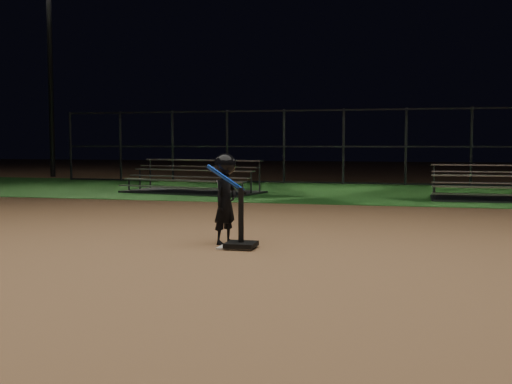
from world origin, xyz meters
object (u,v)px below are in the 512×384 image
home_plate (238,247)px  bleacher_left (192,186)px  batting_tee (241,236)px  light_pole_left (49,54)px  child_batter (225,196)px  bleacher_right (506,193)px

home_plate → bleacher_left: bearing=113.3°
batting_tee → bleacher_left: bearing=113.6°
bleacher_left → light_pole_left: (-8.38, 6.56, 4.76)m
home_plate → child_batter: size_ratio=0.37×
batting_tee → bleacher_right: bearing=61.9°
batting_tee → bleacher_left: bleacher_left is taller
batting_tee → child_batter: (-0.30, 0.31, 0.48)m
light_pole_left → child_batter: bearing=-51.3°
batting_tee → child_batter: 0.65m
child_batter → bleacher_left: (-3.38, 8.14, -0.46)m
child_batter → home_plate: bearing=-113.8°
home_plate → light_pole_left: 19.79m
bleacher_right → batting_tee: bearing=-117.5°
batting_tee → light_pole_left: light_pole_left is taller
batting_tee → light_pole_left: bearing=128.8°
batting_tee → child_batter: size_ratio=0.63×
home_plate → bleacher_right: bearing=61.3°
bleacher_left → bleacher_right: bearing=8.9°
light_pole_left → bleacher_right: bearing=-23.0°
batting_tee → light_pole_left: 19.84m
bleacher_left → batting_tee: bearing=-54.7°
bleacher_left → bleacher_right: bleacher_left is taller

